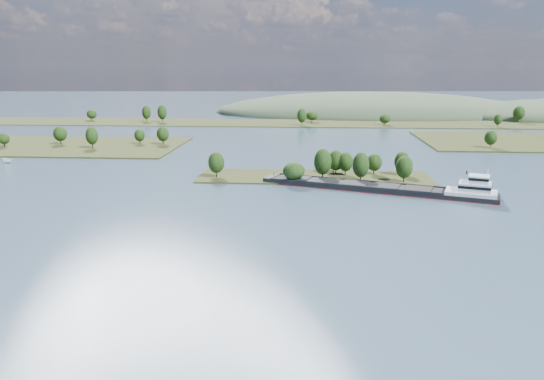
{
  "coord_description": "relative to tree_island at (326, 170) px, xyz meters",
  "views": [
    {
      "loc": [
        -2.05,
        -45.92,
        47.53
      ],
      "look_at": [
        -14.74,
        130.0,
        6.0
      ],
      "focal_mm": 35.0,
      "sensor_mm": 36.0,
      "label": 1
    }
  ],
  "objects": [
    {
      "name": "cargo_barge",
      "position": [
        24.45,
        -23.27,
        -2.3
      ],
      "size": [
        89.44,
        39.54,
        12.29
      ],
      "color": "black",
      "rests_on": "ground"
    },
    {
      "name": "ground",
      "position": [
        -5.18,
        -58.86,
        -3.85
      ],
      "size": [
        1800.0,
        1800.0,
        0.0
      ],
      "primitive_type": "plane",
      "color": "#3C5668",
      "rests_on": "ground"
    },
    {
      "name": "tree_island",
      "position": [
        0.0,
        0.0,
        0.0
      ],
      "size": [
        100.0,
        33.21,
        14.44
      ],
      "color": "#2B3216",
      "rests_on": "ground"
    },
    {
      "name": "motorboat",
      "position": [
        -158.11,
        26.05,
        -2.63
      ],
      "size": [
        6.72,
        4.86,
        2.44
      ],
      "primitive_type": "imported",
      "rotation": [
        0.0,
        0.0,
        1.13
      ],
      "color": "silver",
      "rests_on": "ground"
    },
    {
      "name": "hill_west",
      "position": [
        54.82,
        321.14,
        -3.85
      ],
      "size": [
        320.0,
        160.0,
        44.0
      ],
      "primitive_type": "ellipsoid",
      "color": "#384A32",
      "rests_on": "ground"
    },
    {
      "name": "back_shoreline",
      "position": [
        1.36,
        220.94,
        -3.13
      ],
      "size": [
        900.0,
        60.0,
        15.78
      ],
      "color": "#2B3216",
      "rests_on": "ground"
    }
  ]
}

